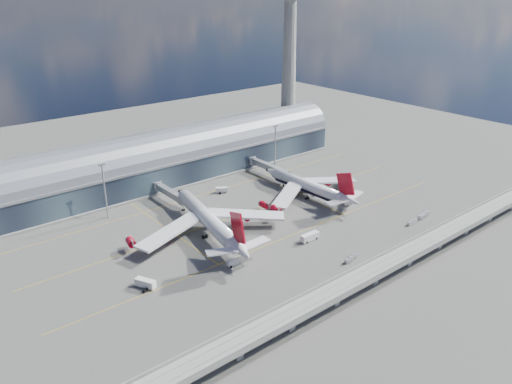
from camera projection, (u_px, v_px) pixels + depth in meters
ground at (272, 229)px, 214.79m from camera, size 500.00×500.00×0.00m
taxi_lines at (240, 212)px, 230.60m from camera, size 200.00×80.12×0.01m
terminal at (176, 158)px, 266.20m from camera, size 200.00×30.00×28.00m
control_tower at (289, 65)px, 303.81m from camera, size 19.00×19.00×103.00m
guideway at (375, 270)px, 173.42m from camera, size 220.00×8.50×7.20m
floodlight_mast_left at (105, 190)px, 219.72m from camera, size 3.00×0.70×25.70m
floodlight_mast_right at (275, 147)px, 278.03m from camera, size 3.00×0.70×25.70m
airliner_left at (210, 221)px, 207.22m from camera, size 68.49×72.11×22.08m
airliner_right at (308, 187)px, 245.70m from camera, size 59.25×61.91×19.66m
jet_bridge_left at (168, 192)px, 239.32m from camera, size 4.40×28.00×7.25m
jet_bridge_right at (267, 166)px, 273.20m from camera, size 4.40×32.00×7.25m
service_truck_0 at (145, 283)px, 172.64m from camera, size 5.57×7.83×3.11m
service_truck_1 at (233, 262)px, 186.24m from camera, size 4.77×2.67×2.65m
service_truck_2 at (310, 237)px, 204.23m from camera, size 8.70×2.75×3.15m
service_truck_3 at (346, 201)px, 238.71m from camera, size 5.09×6.51×2.97m
service_truck_4 at (340, 180)px, 263.01m from camera, size 3.78×5.91×3.17m
service_truck_5 at (222, 190)px, 251.55m from camera, size 5.93×4.63×2.71m
cargo_train_0 at (351, 259)px, 189.57m from camera, size 7.32×2.95×1.60m
cargo_train_1 at (412, 222)px, 218.66m from camera, size 6.75×1.54×1.50m
cargo_train_2 at (423, 215)px, 224.83m from camera, size 8.79×3.14×1.93m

